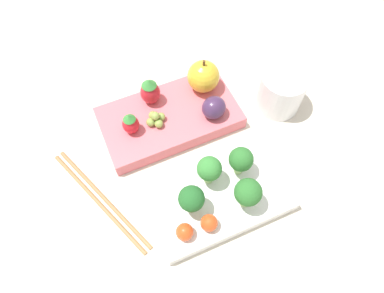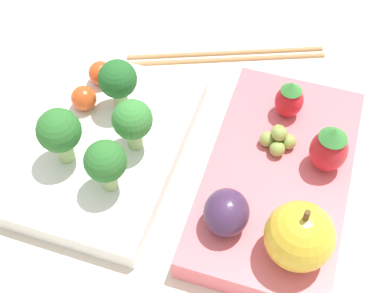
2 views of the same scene
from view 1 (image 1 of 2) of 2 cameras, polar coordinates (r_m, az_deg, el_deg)
ground_plane at (r=0.53m, az=-0.54°, el=-2.06°), size 4.00×4.00×0.00m
bento_box_savoury at (r=0.50m, az=4.23°, el=-8.12°), size 0.21×0.15×0.02m
bento_box_fruit at (r=0.56m, az=-3.75°, el=4.81°), size 0.23×0.15×0.03m
broccoli_floret_0 at (r=0.45m, az=-0.09°, el=-8.76°), size 0.04×0.04×0.05m
broccoli_floret_1 at (r=0.45m, az=9.30°, el=-7.63°), size 0.04×0.04×0.06m
broccoli_floret_2 at (r=0.48m, az=8.15°, el=-2.23°), size 0.03×0.03×0.05m
broccoli_floret_3 at (r=0.47m, az=3.28°, el=-3.59°), size 0.03×0.03×0.05m
cherry_tomato_0 at (r=0.46m, az=2.86°, el=-12.60°), size 0.02×0.02×0.02m
cherry_tomato_1 at (r=0.46m, az=-1.24°, el=-14.06°), size 0.02×0.02×0.02m
apple at (r=0.56m, az=1.91°, el=11.59°), size 0.05×0.05×0.06m
strawberry_0 at (r=0.55m, az=-7.02°, el=9.11°), size 0.03×0.03×0.05m
strawberry_1 at (r=0.52m, az=-10.20°, el=3.78°), size 0.03×0.03×0.04m
plum at (r=0.53m, az=3.66°, el=6.50°), size 0.04×0.04×0.03m
grape_cluster at (r=0.53m, az=-6.07°, el=4.60°), size 0.03×0.03×0.02m
drinking_cup at (r=0.58m, az=14.61°, el=8.86°), size 0.07×0.07×0.07m
chopsticks_pair at (r=0.52m, az=-15.03°, el=-8.46°), size 0.06×0.21×0.01m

